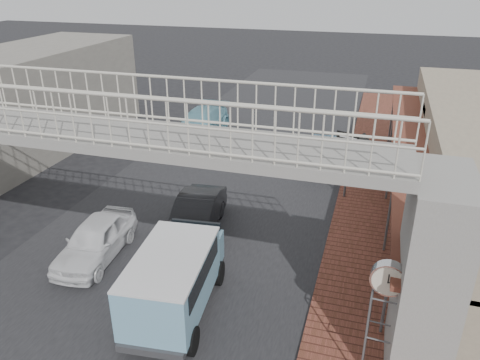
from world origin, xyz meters
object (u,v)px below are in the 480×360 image
Objects in this scene: angkot_curb at (326,148)px; angkot_van at (174,274)px; angkot_far at (201,123)px; arrow_sign at (366,148)px; white_hatchback at (95,240)px; dark_sedan at (196,215)px; street_clock at (388,284)px; motorcycle_near at (378,158)px; motorcycle_far at (376,166)px.

angkot_van reaches higher than angkot_curb.
angkot_far is 1.21× the size of angkot_van.
angkot_van is 1.50× the size of arrow_sign.
angkot_curb is at bearing 55.94° from white_hatchback.
dark_sedan is at bearing 98.79° from angkot_van.
arrow_sign reaches higher than white_hatchback.
angkot_van is (1.09, -4.23, 0.61)m from dark_sedan.
street_clock is at bearing -20.35° from white_hatchback.
angkot_far is 9.85m from motorcycle_near.
dark_sedan reaches higher than motorcycle_far.
white_hatchback is 0.85× the size of angkot_curb.
motorcycle_near is at bearing 0.30° from motorcycle_far.
arrow_sign is (7.99, 6.40, 1.74)m from white_hatchback.
angkot_far is at bearing 67.87° from motorcycle_near.
street_clock is (6.36, -4.99, 2.00)m from dark_sedan.
angkot_far is 17.98m from street_clock.
angkot_van reaches higher than angkot_far.
white_hatchback is 1.22× the size of street_clock.
angkot_van is (4.71, -14.07, 0.53)m from angkot_far.
street_clock reaches higher than angkot_curb.
arrow_sign reaches higher than motorcycle_near.
street_clock is at bearing -62.65° from arrow_sign.
street_clock is (0.39, -11.64, 2.07)m from motorcycle_far.
motorcycle_near is 0.55× the size of arrow_sign.
angkot_far is at bearing 102.82° from angkot_van.
motorcycle_near is 13.07m from street_clock.
angkot_curb is 2.50m from motorcycle_near.
angkot_far is at bearing 75.11° from motorcycle_far.
motorcycle_near is 4.41m from arrow_sign.
street_clock is (9.98, -14.83, 1.92)m from angkot_far.
arrow_sign is at bearing 116.77° from angkot_curb.
white_hatchback is 0.89× the size of angkot_van.
white_hatchback is 10.39m from arrow_sign.
angkot_far is 10.96m from arrow_sign.
dark_sedan is at bearing 146.09° from street_clock.
street_clock reaches higher than motorcycle_near.
white_hatchback is at bearing -142.12° from dark_sedan.
white_hatchback is 3.52m from dark_sedan.
motorcycle_far is 0.53× the size of street_clock.
motorcycle_far is at bearing 60.15° from angkot_van.
angkot_curb is 2.83× the size of motorcycle_near.
angkot_van is 13.12m from motorcycle_near.
angkot_far is 14.84m from angkot_van.
angkot_van is at bearing 159.37° from motorcycle_far.
angkot_van is at bearing -71.51° from angkot_far.
street_clock reaches higher than angkot_far.
angkot_van is at bearing 147.05° from motorcycle_near.
dark_sedan is at bearing 69.24° from angkot_curb.
angkot_van is at bearing -81.89° from dark_sedan.
street_clock is (0.32, -12.89, 2.15)m from motorcycle_near.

